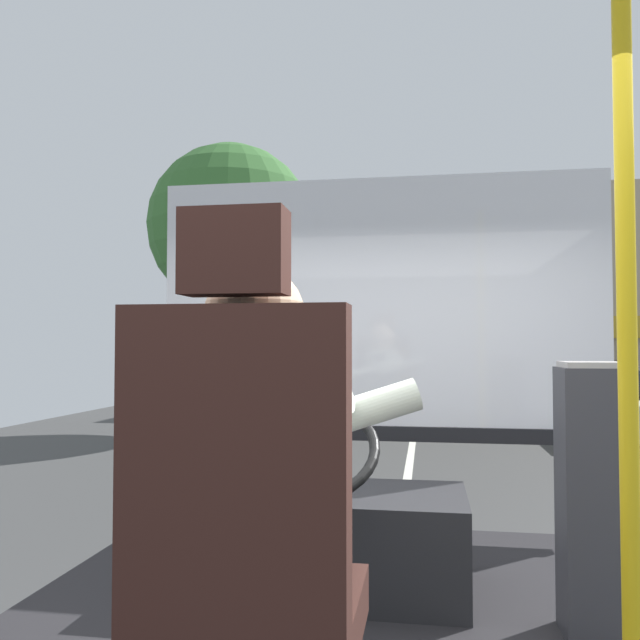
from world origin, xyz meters
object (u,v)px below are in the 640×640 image
object	(u,v)px
steering_console	(330,537)
parked_car_silver	(553,379)
fare_box	(595,499)
bus_driver	(262,469)
parked_car_blue	(593,387)
handrail_pole	(627,309)
driver_seat	(246,555)
parked_car_black	(629,403)

from	to	relation	value
steering_console	parked_car_silver	xyz separation A→B (m)	(4.63, 20.50, -0.36)
fare_box	parked_car_silver	bearing A→B (deg)	79.98
bus_driver	parked_car_silver	world-z (taller)	bus_driver
steering_console	fare_box	size ratio (longest dim) A/B	1.17
steering_console	bus_driver	bearing A→B (deg)	-90.00
parked_car_blue	handrail_pole	bearing A→B (deg)	-103.10
driver_seat	parked_car_blue	world-z (taller)	driver_seat
handrail_pole	bus_driver	bearing A→B (deg)	-175.68
bus_driver	parked_car_blue	distance (m)	17.08
bus_driver	parked_car_silver	xyz separation A→B (m)	(4.63, 21.62, -0.84)
parked_car_black	parked_car_silver	xyz separation A→B (m)	(0.39, 9.72, -0.02)
parked_car_silver	parked_car_black	bearing A→B (deg)	-92.32
driver_seat	steering_console	xyz separation A→B (m)	(0.00, 1.25, -0.32)
bus_driver	parked_car_blue	bearing A→B (deg)	74.16
parked_car_black	steering_console	bearing A→B (deg)	-111.48
fare_box	parked_car_blue	xyz separation A→B (m)	(3.69, 15.55, -0.56)
driver_seat	parked_car_silver	distance (m)	22.25
bus_driver	parked_car_blue	xyz separation A→B (m)	(4.66, 16.41, -0.79)
fare_box	parked_car_black	world-z (taller)	fare_box
driver_seat	parked_car_black	size ratio (longest dim) A/B	0.34
fare_box	parked_car_black	bearing A→B (deg)	73.47
handrail_pole	parked_car_silver	world-z (taller)	handrail_pole
bus_driver	parked_car_black	bearing A→B (deg)	70.38
parked_car_black	parked_car_silver	distance (m)	9.73
bus_driver	handrail_pole	world-z (taller)	handrail_pole
bus_driver	handrail_pole	bearing A→B (deg)	4.32
parked_car_blue	fare_box	bearing A→B (deg)	-103.36
steering_console	parked_car_black	distance (m)	11.59
driver_seat	parked_car_black	distance (m)	12.77
fare_box	driver_seat	bearing A→B (deg)	-134.23
parked_car_black	parked_car_blue	xyz separation A→B (m)	(0.42, 4.51, 0.03)
driver_seat	handrail_pole	world-z (taller)	handrail_pole
driver_seat	fare_box	distance (m)	1.39
parked_car_silver	handrail_pole	bearing A→B (deg)	-99.95
parked_car_blue	steering_console	bearing A→B (deg)	-106.94
driver_seat	parked_car_black	world-z (taller)	driver_seat
parked_car_blue	parked_car_silver	world-z (taller)	parked_car_blue
bus_driver	fare_box	bearing A→B (deg)	41.71
parked_car_black	bus_driver	bearing A→B (deg)	-109.62
driver_seat	handrail_pole	size ratio (longest dim) A/B	0.59
parked_car_black	parked_car_blue	bearing A→B (deg)	84.73
driver_seat	bus_driver	bearing A→B (deg)	90.00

